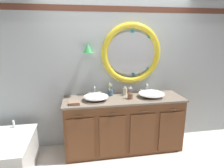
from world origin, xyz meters
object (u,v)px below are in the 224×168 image
object	(u,v)px
toothbrush_holder_right	(130,95)
soap_dispenser	(125,91)
sink_basin_right	(151,94)
sink_basin_left	(96,97)
toothbrush_holder_left	(110,92)
folded_hand_towel	(74,103)

from	to	relation	value
toothbrush_holder_right	soap_dispenser	world-z (taller)	toothbrush_holder_right
sink_basin_right	soap_dispenser	xyz separation A→B (m)	(-0.40, 0.19, 0.01)
sink_basin_right	soap_dispenser	size ratio (longest dim) A/B	2.82
sink_basin_right	soap_dispenser	world-z (taller)	soap_dispenser
sink_basin_left	soap_dispenser	bearing A→B (deg)	19.78
toothbrush_holder_left	folded_hand_towel	xyz separation A→B (m)	(-0.60, -0.34, -0.04)
toothbrush_holder_left	soap_dispenser	distance (m)	0.25
toothbrush_holder_right	soap_dispenser	distance (m)	0.21
soap_dispenser	toothbrush_holder_right	bearing A→B (deg)	-80.30
toothbrush_holder_right	sink_basin_left	bearing A→B (deg)	177.74
toothbrush_holder_right	sink_basin_right	bearing A→B (deg)	3.39
sink_basin_left	toothbrush_holder_right	bearing A→B (deg)	-2.26
toothbrush_holder_left	folded_hand_towel	size ratio (longest dim) A/B	1.33
sink_basin_right	toothbrush_holder_left	size ratio (longest dim) A/B	1.93
sink_basin_left	toothbrush_holder_right	world-z (taller)	toothbrush_holder_right
folded_hand_towel	soap_dispenser	bearing A→B (deg)	20.94
sink_basin_left	toothbrush_holder_left	distance (m)	0.33
sink_basin_right	toothbrush_holder_left	world-z (taller)	toothbrush_holder_left
toothbrush_holder_right	folded_hand_towel	size ratio (longest dim) A/B	1.24
toothbrush_holder_right	soap_dispenser	size ratio (longest dim) A/B	1.36
toothbrush_holder_right	folded_hand_towel	world-z (taller)	toothbrush_holder_right
sink_basin_left	toothbrush_holder_left	size ratio (longest dim) A/B	1.78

